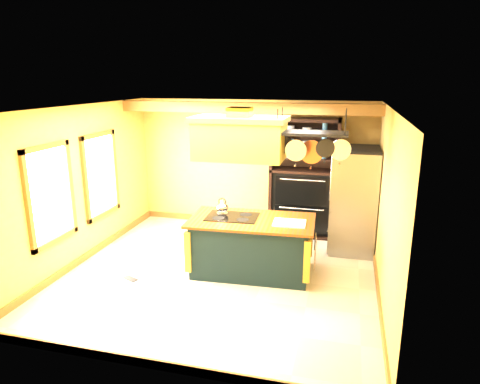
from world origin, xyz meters
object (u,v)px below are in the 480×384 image
at_px(kitchen_island, 251,245).
at_px(refrigerator, 353,202).
at_px(range_hood, 240,137).
at_px(hutch, 304,191).
at_px(pot_rack, 312,140).

distance_m(kitchen_island, refrigerator, 2.18).
distance_m(range_hood, refrigerator, 2.65).
relative_size(kitchen_island, range_hood, 1.42).
height_order(refrigerator, hutch, hutch).
distance_m(kitchen_island, hutch, 2.19).
bearing_deg(hutch, pot_rack, -82.06).
bearing_deg(refrigerator, pot_rack, -116.08).
bearing_deg(kitchen_island, pot_rack, -2.19).
bearing_deg(pot_rack, kitchen_island, -179.26).
bearing_deg(refrigerator, hutch, 147.06).
xyz_separation_m(kitchen_island, pot_rack, (0.91, 0.01, 1.77)).
height_order(kitchen_island, refrigerator, refrigerator).
height_order(pot_rack, refrigerator, pot_rack).
relative_size(refrigerator, hutch, 0.79).
height_order(pot_rack, hutch, pot_rack).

